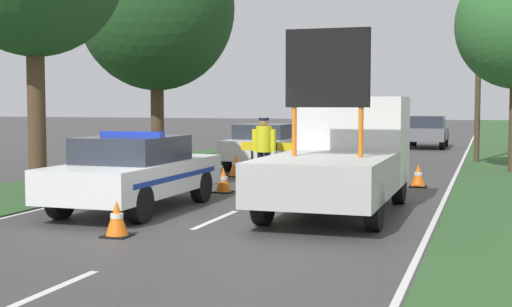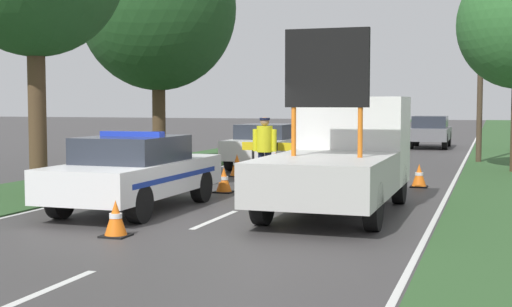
% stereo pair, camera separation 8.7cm
% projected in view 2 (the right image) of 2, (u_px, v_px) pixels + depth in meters
% --- Properties ---
extents(ground_plane, '(160.00, 160.00, 0.00)m').
position_uv_depth(ground_plane, '(205.00, 224.00, 12.75)').
color(ground_plane, '#3D3A3A').
extents(lane_markings, '(7.84, 70.30, 0.01)m').
position_uv_depth(lane_markings, '(371.00, 154.00, 29.87)').
color(lane_markings, silver).
rests_on(lane_markings, ground).
extents(grass_verge_left, '(3.45, 120.00, 0.03)m').
position_uv_depth(grass_verge_left, '(256.00, 148.00, 33.47)').
color(grass_verge_left, '#2D5128').
rests_on(grass_verge_left, ground).
extents(police_car, '(1.90, 4.74, 1.60)m').
position_uv_depth(police_car, '(135.00, 172.00, 14.40)').
color(police_car, white).
rests_on(police_car, ground).
extents(work_truck, '(2.22, 5.45, 3.51)m').
position_uv_depth(work_truck, '(342.00, 156.00, 14.36)').
color(work_truck, white).
rests_on(work_truck, ground).
extents(road_barrier, '(3.05, 0.08, 1.10)m').
position_uv_depth(road_barrier, '(296.00, 150.00, 18.94)').
color(road_barrier, black).
rests_on(road_barrier, ground).
extents(police_officer, '(0.65, 0.41, 1.80)m').
position_uv_depth(police_officer, '(265.00, 145.00, 18.39)').
color(police_officer, '#191E38').
rests_on(police_officer, ground).
extents(pedestrian_civilian, '(0.63, 0.40, 1.76)m').
position_uv_depth(pedestrian_civilian, '(315.00, 148.00, 17.90)').
color(pedestrian_civilian, '#191E38').
rests_on(pedestrian_civilian, ground).
extents(traffic_cone_near_police, '(0.43, 0.43, 0.60)m').
position_uv_depth(traffic_cone_near_police, '(419.00, 176.00, 18.29)').
color(traffic_cone_near_police, black).
rests_on(traffic_cone_near_police, ground).
extents(traffic_cone_centre_front, '(0.43, 0.43, 0.60)m').
position_uv_depth(traffic_cone_centre_front, '(116.00, 219.00, 11.55)').
color(traffic_cone_centre_front, black).
rests_on(traffic_cone_centre_front, ground).
extents(traffic_cone_near_truck, '(0.48, 0.48, 0.66)m').
position_uv_depth(traffic_cone_near_truck, '(237.00, 165.00, 20.96)').
color(traffic_cone_near_truck, black).
rests_on(traffic_cone_near_truck, ground).
extents(traffic_cone_behind_barrier, '(0.53, 0.53, 0.73)m').
position_uv_depth(traffic_cone_behind_barrier, '(275.00, 165.00, 20.71)').
color(traffic_cone_behind_barrier, black).
rests_on(traffic_cone_behind_barrier, ground).
extents(traffic_cone_lane_edge, '(0.44, 0.44, 0.61)m').
position_uv_depth(traffic_cone_lane_edge, '(224.00, 180.00, 17.20)').
color(traffic_cone_lane_edge, black).
rests_on(traffic_cone_lane_edge, ground).
extents(queued_car_van_white, '(1.86, 4.27, 1.46)m').
position_uv_depth(queued_car_van_white, '(267.00, 145.00, 23.58)').
color(queued_car_van_white, silver).
rests_on(queued_car_van_white, ground).
extents(queued_car_wagon_maroon, '(1.75, 4.64, 1.52)m').
position_uv_depth(queued_car_wagon_maroon, '(321.00, 135.00, 29.93)').
color(queued_car_wagon_maroon, maroon).
rests_on(queued_car_wagon_maroon, ground).
extents(queued_car_suv_grey, '(1.78, 4.07, 1.53)m').
position_uv_depth(queued_car_suv_grey, '(430.00, 131.00, 34.19)').
color(queued_car_suv_grey, slate).
rests_on(queued_car_suv_grey, ground).
extents(queued_car_hatch_blue, '(1.86, 4.50, 1.49)m').
position_uv_depth(queued_car_hatch_blue, '(365.00, 127.00, 40.54)').
color(queued_car_hatch_blue, navy).
rests_on(queued_car_hatch_blue, ground).
extents(roadside_tree_near_right, '(5.10, 5.10, 7.93)m').
position_uv_depth(roadside_tree_near_right, '(158.00, 8.00, 23.16)').
color(roadside_tree_near_right, '#4C3823').
rests_on(roadside_tree_near_right, ground).
extents(utility_pole, '(1.20, 0.20, 7.93)m').
position_uv_depth(utility_pole, '(481.00, 49.00, 25.54)').
color(utility_pole, '#473828').
rests_on(utility_pole, ground).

